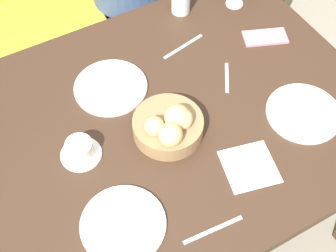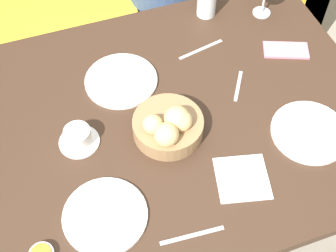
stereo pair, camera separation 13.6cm
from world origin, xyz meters
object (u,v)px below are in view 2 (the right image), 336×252
knife_silver (201,49)px  plate_far_center (121,80)px  plate_near_right (310,132)px  coffee_cup (78,137)px  spoon_coffee (238,86)px  napkin (242,178)px  water_tumbler (207,2)px  plate_near_left (105,216)px  bread_basket (169,126)px  couch (125,0)px  cell_phone (286,50)px  fork_silver (192,236)px

knife_silver → plate_far_center: bearing=-170.8°
plate_near_right → coffee_cup: bearing=163.4°
spoon_coffee → napkin: napkin is taller
water_tumbler → plate_near_left: bearing=-130.2°
knife_silver → plate_near_right: bearing=-67.9°
bread_basket → coffee_cup: (-0.26, 0.06, -0.02)m
couch → plate_near_right: 1.33m
water_tumbler → cell_phone: 0.33m
bread_basket → fork_silver: size_ratio=1.21×
plate_near_left → fork_silver: (0.20, -0.13, -0.00)m
cell_phone → couch: bearing=109.3°
coffee_cup → spoon_coffee: (0.53, 0.04, -0.02)m
plate_near_left → spoon_coffee: 0.59m
bread_basket → spoon_coffee: 0.29m
plate_near_right → napkin: size_ratio=1.32×
plate_far_center → couch: bearing=74.6°
couch → cell_phone: bearing=-70.7°
couch → plate_near_left: 1.43m
plate_near_right → cell_phone: (0.09, 0.33, -0.00)m
plate_far_center → cell_phone: bearing=-5.4°
coffee_cup → fork_silver: size_ratio=0.70×
knife_silver → spoon_coffee: same height
coffee_cup → napkin: bearing=-34.1°
couch → spoon_coffee: couch is taller
bread_basket → plate_far_center: bearing=107.1°
bread_basket → cell_phone: bread_basket is taller
plate_far_center → plate_near_right: bearing=-39.0°
plate_near_left → water_tumbler: 0.85m
couch → knife_silver: couch is taller
cell_phone → coffee_cup: bearing=-169.9°
couch → plate_near_left: bearing=-107.4°
knife_silver → bread_basket: bearing=-126.6°
plate_near_left → fork_silver: plate_near_left is taller
plate_near_right → fork_silver: bearing=-157.4°
plate_far_center → cell_phone: 0.56m
fork_silver → spoon_coffee: size_ratio=1.50×
couch → knife_silver: (0.06, -0.82, 0.40)m
bread_basket → napkin: (0.14, -0.21, -0.04)m
fork_silver → knife_silver: bearing=66.3°
coffee_cup → cell_phone: (0.74, 0.13, -0.02)m
plate_near_right → knife_silver: size_ratio=1.35×
plate_near_right → fork_silver: plate_near_right is taller
couch → plate_far_center: couch is taller
couch → plate_near_left: couch is taller
napkin → coffee_cup: bearing=145.9°
couch → coffee_cup: bearing=-111.7°
knife_silver → fork_silver: bearing=-113.7°
plate_far_center → napkin: plate_far_center is taller
plate_far_center → water_tumbler: water_tumbler is taller
water_tumbler → bread_basket: bearing=-123.5°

